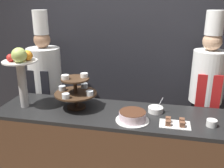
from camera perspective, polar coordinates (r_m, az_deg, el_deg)
name	(u,v)px	position (r m, az deg, el deg)	size (l,w,h in m)	color
wall_back	(126,46)	(3.11, 3.20, 8.73)	(10.00, 0.06, 2.80)	#232328
buffet_counter	(110,153)	(2.62, -0.48, -15.59)	(2.19, 0.61, 0.92)	brown
tiered_stand	(76,90)	(2.45, -8.34, -1.44)	(0.41, 0.41, 0.35)	#3D2819
fruit_pedestal	(21,66)	(2.51, -20.03, 3.95)	(0.33, 0.33, 0.61)	#B2ADA8
cake_round	(132,116)	(2.22, 4.71, -7.37)	(0.30, 0.30, 0.09)	white
cup_white	(212,123)	(2.29, 21.83, -8.29)	(0.09, 0.09, 0.06)	white
cake_square_tray	(175,123)	(2.22, 14.19, -8.63)	(0.26, 0.17, 0.05)	white
serving_bowl_far	(156,110)	(2.42, 9.93, -5.77)	(0.14, 0.14, 0.15)	white
chef_left	(46,83)	(3.15, -14.88, 0.19)	(0.39, 0.39, 1.83)	#38332D
chef_center_left	(206,90)	(2.84, 20.69, -1.34)	(0.34, 0.34, 1.84)	black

